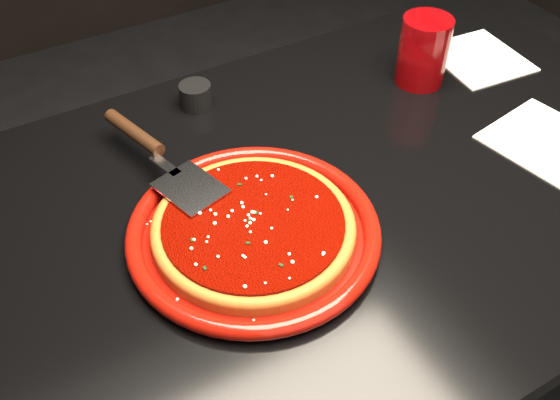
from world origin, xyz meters
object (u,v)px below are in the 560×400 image
object	(u,v)px
pizza_server	(161,156)
cup	(423,51)
plate	(254,231)
ramekin	(196,96)
table	(335,321)

from	to	relation	value
pizza_server	cup	distance (m)	0.52
plate	pizza_server	xyz separation A→B (m)	(-0.06, 0.18, 0.03)
ramekin	table	bearing A→B (deg)	-67.62
table	pizza_server	world-z (taller)	pizza_server
plate	cup	distance (m)	0.50
plate	pizza_server	distance (m)	0.19
table	plate	world-z (taller)	plate
table	cup	world-z (taller)	cup
table	cup	xyz separation A→B (m)	(0.27, 0.17, 0.44)
table	ramekin	world-z (taller)	ramekin
plate	table	bearing A→B (deg)	9.38
cup	ramekin	xyz separation A→B (m)	(-0.39, 0.14, -0.04)
cup	ramekin	size ratio (longest dim) A/B	2.23
cup	ramekin	distance (m)	0.42
table	cup	size ratio (longest dim) A/B	9.56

